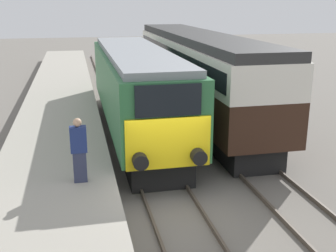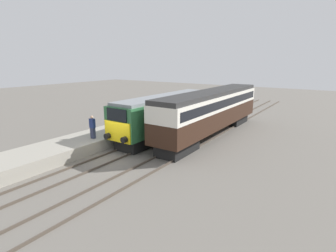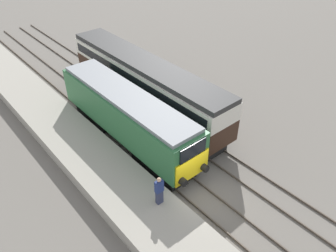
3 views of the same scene
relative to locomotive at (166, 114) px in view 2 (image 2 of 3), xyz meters
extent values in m
plane|color=slate|center=(0.00, -7.02, -2.08)|extent=(120.00, 120.00, 0.00)
cube|color=#9E998C|center=(-3.30, 0.98, -1.63)|extent=(3.50, 50.00, 0.89)
cube|color=#4C4238|center=(-0.72, -2.02, -2.01)|extent=(0.07, 60.00, 0.14)
cube|color=#4C4238|center=(0.72, -2.02, -2.01)|extent=(0.07, 60.00, 0.14)
cube|color=#4C4238|center=(2.68, -2.02, -2.01)|extent=(0.07, 60.00, 0.14)
cube|color=#4C4238|center=(4.12, -2.02, -2.01)|extent=(0.07, 60.00, 0.14)
cube|color=black|center=(0.00, -3.71, -1.58)|extent=(2.03, 4.00, 1.00)
cube|color=black|center=(0.00, 3.78, -1.58)|extent=(2.03, 4.00, 1.00)
cube|color=#2D6B3D|center=(0.00, 0.04, 0.18)|extent=(2.70, 12.49, 2.51)
cube|color=yellow|center=(0.00, -6.25, -0.32)|extent=(2.48, 0.10, 1.50)
cube|color=black|center=(0.00, -6.25, 0.93)|extent=(1.89, 0.10, 0.90)
cube|color=gray|center=(0.00, 0.04, 1.55)|extent=(2.38, 11.99, 0.24)
cylinder|color=black|center=(-0.85, -6.46, -0.73)|extent=(0.44, 0.35, 0.44)
cylinder|color=black|center=(0.85, -6.46, -0.73)|extent=(0.44, 0.35, 0.44)
cube|color=black|center=(3.40, -3.44, -1.60)|extent=(1.89, 3.60, 0.95)
cube|color=black|center=(3.40, 8.46, -1.60)|extent=(1.89, 3.60, 0.95)
cube|color=#331E14|center=(3.40, 2.51, -0.33)|extent=(2.70, 16.30, 1.60)
cube|color=silver|center=(3.40, 2.51, 1.10)|extent=(2.71, 16.30, 1.25)
cube|color=black|center=(3.40, 2.51, 1.10)|extent=(2.75, 15.65, 0.69)
cube|color=#2D2D2D|center=(3.40, 2.51, 1.91)|extent=(2.48, 16.30, 0.36)
cube|color=#2D334C|center=(-2.50, -6.40, -0.76)|extent=(0.36, 0.24, 0.85)
cube|color=navy|center=(-2.50, -6.40, 0.02)|extent=(0.44, 0.26, 0.71)
sphere|color=tan|center=(-2.50, -6.40, 0.50)|extent=(0.23, 0.23, 0.23)
camera|label=1|loc=(-2.47, -17.33, 3.58)|focal=45.00mm
camera|label=2|loc=(13.33, -19.33, 4.66)|focal=28.00mm
camera|label=3|loc=(-9.76, -15.55, 12.29)|focal=35.00mm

